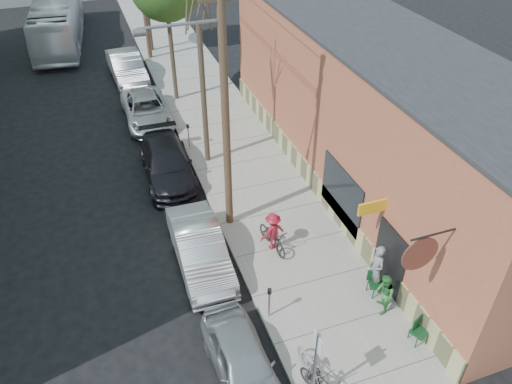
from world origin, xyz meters
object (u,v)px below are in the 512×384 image
object	(u,v)px
cyclist	(273,231)
patron_green	(384,295)
parking_meter_far	(188,132)
tree_bare	(204,97)
patio_chair_b	(419,332)
car_3	(147,110)
patron_grey	(376,269)
sign_post	(316,361)
car_2	(167,163)
car_4	(127,68)
parked_bike_b	(315,369)
car_0	(243,362)
utility_pole_near	(223,102)
car_1	(200,249)
parking_meter_near	(269,298)
bus	(58,19)
patio_chair_a	(376,284)

from	to	relation	value
cyclist	patron_green	bearing A→B (deg)	105.88
parking_meter_far	tree_bare	bearing A→B (deg)	-68.61
patio_chair_b	car_3	bearing A→B (deg)	83.54
parking_meter_far	patron_grey	size ratio (longest dim) A/B	0.67
patron_grey	sign_post	bearing A→B (deg)	-46.59
car_2	car_4	world-z (taller)	car_4
tree_bare	car_3	size ratio (longest dim) A/B	1.29
sign_post	cyclist	xyz separation A→B (m)	(1.17, 6.07, -0.91)
cyclist	parked_bike_b	world-z (taller)	cyclist
sign_post	car_0	size ratio (longest dim) A/B	0.70
utility_pole_near	car_1	world-z (taller)	utility_pole_near
parking_meter_far	patron_green	xyz separation A→B (m)	(3.51, -12.07, -0.07)
parking_meter_far	car_0	size ratio (longest dim) A/B	0.31
patron_green	car_0	distance (m)	5.01
patron_grey	parking_meter_near	bearing A→B (deg)	-87.02
cyclist	car_3	xyz separation A→B (m)	(-2.72, 11.59, -0.23)
parked_bike_b	patron_green	bearing A→B (deg)	20.77
patron_grey	car_0	world-z (taller)	patron_grey
car_0	bus	size ratio (longest dim) A/B	0.33
patron_grey	parked_bike_b	world-z (taller)	patron_grey
parking_meter_near	bus	distance (m)	29.26
patron_green	tree_bare	bearing A→B (deg)	-142.35
car_2	cyclist	bearing A→B (deg)	-63.98
parked_bike_b	car_2	world-z (taller)	car_2
car_3	parked_bike_b	bearing A→B (deg)	-83.86
sign_post	utility_pole_near	xyz separation A→B (m)	(0.04, 8.04, 3.58)
patron_green	cyclist	xyz separation A→B (m)	(-2.24, 4.02, 0.01)
parking_meter_near	parked_bike_b	xyz separation A→B (m)	(0.39, -2.58, -0.35)
tree_bare	parking_meter_near	bearing A→B (deg)	-93.26
parking_meter_near	parking_meter_far	size ratio (longest dim) A/B	1.00
bus	cyclist	bearing A→B (deg)	-70.24
patio_chair_b	parked_bike_b	world-z (taller)	parked_bike_b
patio_chair_b	cyclist	distance (m)	6.07
parked_bike_b	car_0	distance (m)	2.04
tree_bare	patron_grey	distance (m)	10.49
parked_bike_b	car_4	world-z (taller)	car_4
tree_bare	patron_grey	size ratio (longest dim) A/B	3.45
car_1	sign_post	bearing A→B (deg)	-75.22
car_2	patron_green	bearing A→B (deg)	-61.97
parking_meter_near	patron_green	xyz separation A→B (m)	(3.51, -1.02, -0.07)
patio_chair_a	car_0	distance (m)	5.34
patio_chair_a	car_3	size ratio (longest dim) A/B	0.18
parking_meter_far	utility_pole_near	size ratio (longest dim) A/B	0.12
patio_chair_a	patron_grey	bearing A→B (deg)	96.05
car_1	car_2	size ratio (longest dim) A/B	0.91
cyclist	patio_chair_a	bearing A→B (deg)	113.27
parking_meter_far	patio_chair_b	size ratio (longest dim) A/B	1.41
car_0	utility_pole_near	bearing A→B (deg)	74.36
patio_chair_a	cyclist	world-z (taller)	cyclist
patron_grey	patio_chair_a	bearing A→B (deg)	-10.04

